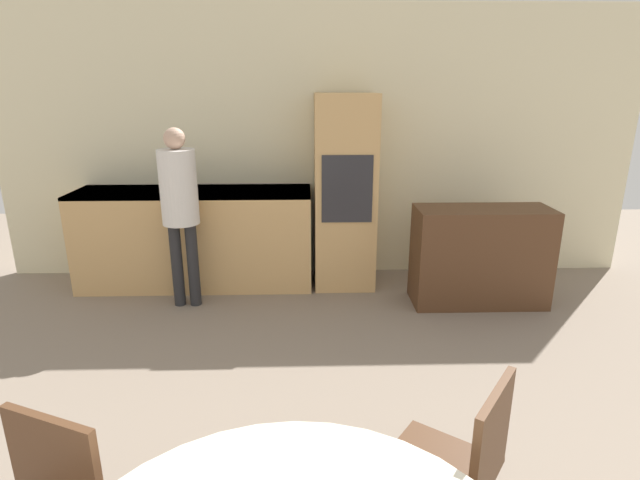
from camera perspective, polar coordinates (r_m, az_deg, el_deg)
wall_back at (r=4.98m, az=-0.18°, el=10.73°), size 6.26×0.05×2.60m
kitchen_counter at (r=4.92m, az=-13.98°, el=0.37°), size 2.20×0.60×0.93m
oven_unit at (r=4.72m, az=2.82°, el=5.45°), size 0.56×0.59×1.80m
sideboard at (r=4.59m, az=17.84°, el=-1.79°), size 1.16×0.45×0.87m
chair_far_right at (r=2.13m, az=15.73°, el=-23.70°), size 0.56×0.56×0.86m
person_standing at (r=4.34m, az=-15.76°, el=4.54°), size 0.31×0.31×1.54m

